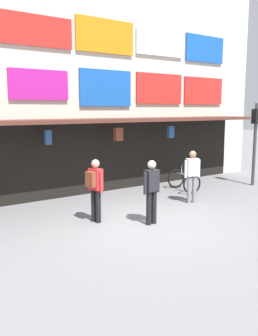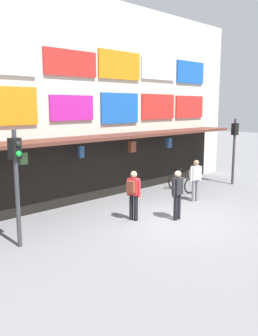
# 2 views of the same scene
# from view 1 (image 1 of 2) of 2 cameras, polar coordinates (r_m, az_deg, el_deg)

# --- Properties ---
(ground_plane) EXTENTS (80.00, 80.00, 0.00)m
(ground_plane) POSITION_cam_1_polar(r_m,az_deg,el_deg) (9.67, 2.84, -8.73)
(ground_plane) COLOR slate
(shopfront) EXTENTS (18.00, 2.60, 8.00)m
(shopfront) POSITION_cam_1_polar(r_m,az_deg,el_deg) (13.14, -9.78, 13.36)
(shopfront) COLOR beige
(shopfront) RESTS_ON ground
(traffic_light_far) EXTENTS (0.31, 0.34, 3.20)m
(traffic_light_far) POSITION_cam_1_polar(r_m,az_deg,el_deg) (15.04, 19.09, 5.49)
(traffic_light_far) COLOR #38383D
(traffic_light_far) RESTS_ON ground
(bicycle_parked) EXTENTS (0.95, 1.29, 1.05)m
(bicycle_parked) POSITION_cam_1_polar(r_m,az_deg,el_deg) (13.57, 8.53, -1.90)
(bicycle_parked) COLOR black
(bicycle_parked) RESTS_ON ground
(pedestrian_in_white) EXTENTS (0.41, 0.52, 1.68)m
(pedestrian_in_white) POSITION_cam_1_polar(r_m,az_deg,el_deg) (9.62, -5.33, -2.79)
(pedestrian_in_white) COLOR black
(pedestrian_in_white) RESTS_ON ground
(pedestrian_in_green) EXTENTS (0.53, 0.24, 1.68)m
(pedestrian_in_green) POSITION_cam_1_polar(r_m,az_deg,el_deg) (9.44, 3.54, -3.22)
(pedestrian_in_green) COLOR black
(pedestrian_in_green) RESTS_ON ground
(pedestrian_in_red) EXTENTS (0.50, 0.33, 1.68)m
(pedestrian_in_red) POSITION_cam_1_polar(r_m,az_deg,el_deg) (11.76, 9.82, -0.88)
(pedestrian_in_red) COLOR gray
(pedestrian_in_red) RESTS_ON ground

